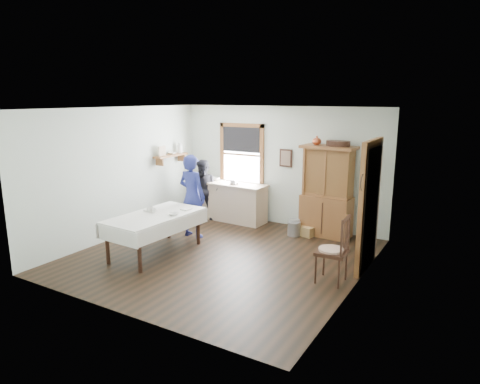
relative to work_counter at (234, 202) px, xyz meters
The scene contains 20 objects.
room 2.53m from the work_counter, 64.67° to the right, with size 5.01×5.01×2.70m.
window 1.23m from the work_counter, 88.03° to the left, with size 1.18×0.07×1.48m.
doorway 3.77m from the work_counter, 20.36° to the right, with size 0.09×1.14×2.22m.
wall_shelf 1.86m from the work_counter, 156.23° to the right, with size 0.24×1.00×0.44m.
framed_picture 1.63m from the work_counter, 15.57° to the left, with size 0.30×0.04×0.40m, color #381E13.
rug_beater 4.12m from the work_counter, 27.95° to the right, with size 0.27×0.27×0.01m, color black.
work_counter is the anchor object (origin of this frame).
china_hutch 2.31m from the work_counter, ahead, with size 1.13×0.53×1.92m, color brown.
dining_table 2.64m from the work_counter, 92.84° to the right, with size 1.00×1.90×0.76m, color white.
spindle_chair 3.82m from the work_counter, 34.90° to the right, with size 0.51×0.51×1.10m, color #381E13.
pail 1.74m from the work_counter, 10.68° to the right, with size 0.28×0.28×0.30m, color #93959A.
wicker_basket 1.96m from the work_counter, ahead, with size 0.35×0.25×0.21m, color tan.
woman_blue 1.51m from the work_counter, 95.32° to the right, with size 0.59×0.39×1.62m, color navy.
figure_dark 0.74m from the work_counter, 155.05° to the right, with size 0.65×0.51×1.34m, color black.
table_cup_a 2.58m from the work_counter, 97.59° to the right, with size 0.12×0.12×0.10m, color silver.
table_cup_b 2.58m from the work_counter, 95.24° to the right, with size 0.09×0.09×0.08m, color silver.
table_bowl 2.53m from the work_counter, 85.28° to the right, with size 0.20×0.20×0.05m, color silver.
counter_book 0.48m from the work_counter, 134.05° to the right, with size 0.17×0.22×0.02m, color #7C6553.
counter_bowl 0.78m from the work_counter, 169.88° to the left, with size 0.21×0.21×0.07m, color silver.
shelf_bowl 1.87m from the work_counter, 156.66° to the right, with size 0.22×0.22×0.05m, color silver.
Camera 1 is at (4.11, -6.28, 2.89)m, focal length 32.00 mm.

